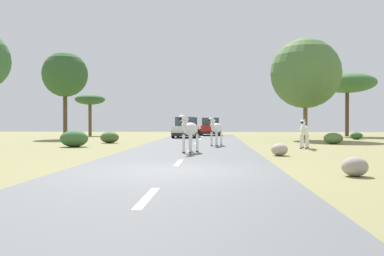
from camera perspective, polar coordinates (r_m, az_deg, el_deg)
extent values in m
plane|color=olive|center=(11.05, -1.90, -6.25)|extent=(90.00, 90.00, 0.00)
cube|color=#56595B|center=(11.06, -2.84, -6.11)|extent=(6.00, 64.00, 0.05)
cube|color=silver|center=(7.14, -6.33, -9.74)|extent=(0.16, 2.00, 0.01)
cube|color=silver|center=(13.04, -1.90, -4.93)|extent=(0.16, 2.00, 0.01)
cube|color=silver|center=(19.00, -0.25, -3.11)|extent=(0.16, 2.00, 0.01)
cube|color=silver|center=(24.98, 0.60, -2.16)|extent=(0.16, 2.00, 0.01)
cube|color=silver|center=(30.97, 1.12, -1.58)|extent=(0.16, 2.00, 0.01)
cube|color=silver|center=(36.96, 1.48, -1.19)|extent=(0.16, 2.00, 0.01)
ellipsoid|color=silver|center=(22.46, 3.47, 0.01)|extent=(0.84, 1.21, 0.53)
cylinder|color=silver|center=(22.19, 2.77, -1.56)|extent=(0.15, 0.15, 0.76)
cylinder|color=#28231E|center=(22.21, 2.77, -2.48)|extent=(0.17, 0.17, 0.05)
cylinder|color=silver|center=(22.08, 3.45, -1.58)|extent=(0.15, 0.15, 0.76)
cylinder|color=#28231E|center=(22.10, 3.45, -2.50)|extent=(0.17, 0.17, 0.05)
cylinder|color=silver|center=(22.87, 3.49, -1.49)|extent=(0.15, 0.15, 0.76)
cylinder|color=#28231E|center=(22.88, 3.49, -2.38)|extent=(0.17, 0.17, 0.05)
cylinder|color=silver|center=(22.76, 4.15, -1.50)|extent=(0.15, 0.15, 0.76)
cylinder|color=#28231E|center=(22.78, 4.15, -2.40)|extent=(0.17, 0.17, 0.05)
cylinder|color=silver|center=(21.96, 2.94, 0.71)|extent=(0.34, 0.45, 0.45)
cube|color=black|center=(21.96, 2.94, 0.95)|extent=(0.18, 0.36, 0.31)
ellipsoid|color=silver|center=(21.72, 2.68, 1.15)|extent=(0.37, 0.53, 0.24)
ellipsoid|color=black|center=(21.54, 2.47, 1.10)|extent=(0.20, 0.21, 0.15)
cone|color=silver|center=(21.86, 2.63, 1.46)|extent=(0.12, 0.12, 0.14)
cone|color=silver|center=(21.80, 2.97, 1.47)|extent=(0.12, 0.12, 0.14)
cylinder|color=black|center=(22.98, 4.00, -0.22)|extent=(0.10, 0.16, 0.45)
ellipsoid|color=silver|center=(17.31, -0.21, -0.13)|extent=(0.84, 1.24, 0.55)
cylinder|color=silver|center=(17.06, -1.18, -2.25)|extent=(0.15, 0.15, 0.79)
cylinder|color=#28231E|center=(17.08, -1.18, -3.48)|extent=(0.17, 0.17, 0.05)
cylinder|color=silver|center=(16.93, -0.28, -2.27)|extent=(0.15, 0.15, 0.79)
cylinder|color=#28231E|center=(16.96, -0.28, -3.51)|extent=(0.17, 0.17, 0.05)
cylinder|color=silver|center=(17.74, -0.14, -2.13)|extent=(0.15, 0.15, 0.79)
cylinder|color=#28231E|center=(17.76, -0.13, -3.31)|extent=(0.17, 0.17, 0.05)
cylinder|color=silver|center=(17.62, 0.74, -2.15)|extent=(0.15, 0.15, 0.79)
cylinder|color=#28231E|center=(17.65, 0.74, -3.34)|extent=(0.17, 0.17, 0.05)
cylinder|color=silver|center=(16.81, -0.99, 0.80)|extent=(0.34, 0.46, 0.46)
cube|color=black|center=(16.81, -0.99, 1.12)|extent=(0.18, 0.37, 0.32)
ellipsoid|color=silver|center=(16.57, -1.39, 1.39)|extent=(0.38, 0.55, 0.25)
ellipsoid|color=black|center=(16.38, -1.69, 1.33)|extent=(0.20, 0.22, 0.15)
cone|color=silver|center=(16.71, -1.43, 1.82)|extent=(0.12, 0.12, 0.15)
cone|color=silver|center=(16.65, -0.97, 1.83)|extent=(0.12, 0.12, 0.15)
cylinder|color=black|center=(17.84, 0.56, -0.44)|extent=(0.10, 0.17, 0.47)
ellipsoid|color=silver|center=(21.70, 15.57, -0.30)|extent=(0.76, 1.15, 0.50)
cylinder|color=silver|center=(21.39, 15.08, -1.86)|extent=(0.14, 0.14, 0.73)
cylinder|color=#28231E|center=(21.41, 15.08, -2.77)|extent=(0.16, 0.16, 0.05)
cylinder|color=silver|center=(21.36, 15.80, -1.87)|extent=(0.14, 0.14, 0.73)
cylinder|color=#28231E|center=(21.38, 15.80, -2.78)|extent=(0.16, 0.16, 0.05)
cylinder|color=silver|center=(22.09, 15.33, -1.78)|extent=(0.14, 0.14, 0.73)
cylinder|color=#28231E|center=(22.10, 15.33, -2.66)|extent=(0.16, 0.16, 0.05)
cylinder|color=silver|center=(22.05, 16.03, -1.79)|extent=(0.14, 0.14, 0.73)
cylinder|color=#28231E|center=(22.07, 16.03, -2.67)|extent=(0.16, 0.16, 0.05)
cylinder|color=silver|center=(21.19, 15.39, 0.38)|extent=(0.31, 0.43, 0.43)
cube|color=black|center=(21.19, 15.39, 0.62)|extent=(0.16, 0.35, 0.30)
ellipsoid|color=silver|center=(20.94, 15.30, 0.81)|extent=(0.34, 0.50, 0.23)
ellipsoid|color=black|center=(20.76, 15.23, 0.76)|extent=(0.18, 0.20, 0.14)
cone|color=silver|center=(21.07, 15.16, 1.13)|extent=(0.11, 0.11, 0.14)
cone|color=silver|center=(21.05, 15.53, 1.13)|extent=(0.11, 0.11, 0.14)
cylinder|color=black|center=(22.23, 15.75, -0.52)|extent=(0.09, 0.15, 0.43)
cube|color=red|center=(40.14, 2.63, -0.20)|extent=(1.83, 4.21, 0.80)
cube|color=#334751|center=(40.34, 2.63, 0.91)|extent=(1.65, 2.21, 0.76)
cube|color=black|center=(37.99, 2.57, -0.68)|extent=(1.71, 0.17, 0.24)
cylinder|color=black|center=(38.83, 1.26, -0.59)|extent=(0.22, 0.68, 0.68)
cylinder|color=black|center=(38.79, 3.92, -0.60)|extent=(0.22, 0.68, 0.68)
cylinder|color=black|center=(41.52, 1.42, -0.50)|extent=(0.22, 0.68, 0.68)
cylinder|color=black|center=(41.49, 3.90, -0.50)|extent=(0.22, 0.68, 0.68)
cube|color=white|center=(34.46, -0.84, -0.38)|extent=(2.02, 4.29, 0.80)
cube|color=#334751|center=(34.65, -0.80, 0.92)|extent=(1.75, 2.28, 0.76)
cube|color=black|center=(32.33, -1.32, -0.94)|extent=(1.72, 0.25, 0.24)
cylinder|color=black|center=(33.26, -2.68, -0.83)|extent=(0.26, 0.69, 0.68)
cylinder|color=black|center=(33.02, 0.41, -0.85)|extent=(0.26, 0.69, 0.68)
cylinder|color=black|center=(35.93, -2.00, -0.71)|extent=(0.26, 0.69, 0.68)
cylinder|color=black|center=(35.71, 0.86, -0.72)|extent=(0.26, 0.69, 0.68)
cylinder|color=#4C3823|center=(41.43, 21.00, 1.78)|extent=(0.35, 0.35, 4.16)
ellipsoid|color=#386633|center=(41.59, 21.02, 5.94)|extent=(5.34, 5.34, 1.87)
cylinder|color=#4C3823|center=(35.64, -17.43, 1.72)|extent=(0.34, 0.34, 3.86)
sphere|color=#2D5628|center=(35.86, -17.45, 7.23)|extent=(3.78, 3.78, 3.78)
cylinder|color=brown|center=(32.39, 15.67, 1.03)|extent=(0.32, 0.32, 2.97)
sphere|color=#4C7038|center=(32.60, 15.70, 7.42)|extent=(5.36, 5.36, 5.36)
cylinder|color=brown|center=(42.02, -14.17, 1.09)|extent=(0.32, 0.32, 3.12)
ellipsoid|color=#2D5628|center=(42.08, -14.18, 3.93)|extent=(2.99, 2.99, 1.05)
ellipsoid|color=#425B2D|center=(26.78, -11.53, -1.32)|extent=(1.21, 1.09, 0.72)
ellipsoid|color=#4C7038|center=(26.53, 19.28, -1.39)|extent=(1.17, 1.05, 0.70)
ellipsoid|color=#2D5628|center=(34.16, 22.16, -1.03)|extent=(0.95, 0.85, 0.57)
ellipsoid|color=#386633|center=(23.07, -16.27, -1.44)|extent=(1.52, 1.37, 0.91)
ellipsoid|color=gray|center=(10.97, 21.95, -5.07)|extent=(0.65, 0.62, 0.49)
ellipsoid|color=#A89E8C|center=(16.80, 12.22, -2.98)|extent=(0.67, 0.74, 0.50)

